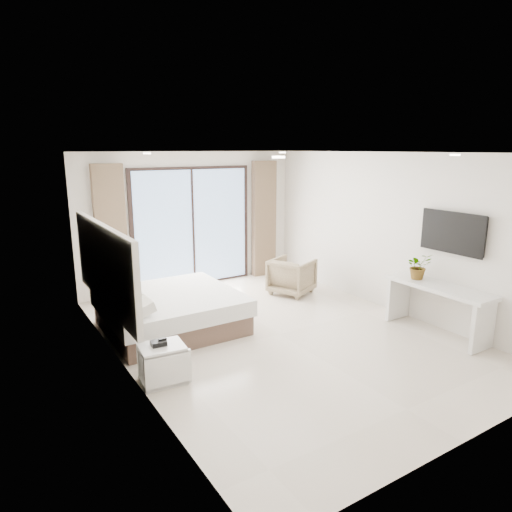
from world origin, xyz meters
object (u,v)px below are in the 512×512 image
(bed, at_px, (170,311))
(console_desk, at_px, (438,298))
(armchair, at_px, (292,274))
(nightstand, at_px, (162,364))

(bed, bearing_deg, console_desk, -34.81)
(bed, distance_m, console_desk, 4.09)
(bed, height_order, armchair, armchair)
(armchair, bearing_deg, console_desk, 169.04)
(bed, relative_size, nightstand, 3.57)
(console_desk, bearing_deg, armchair, 103.85)
(console_desk, bearing_deg, nightstand, 168.90)
(console_desk, distance_m, armchair, 2.85)
(console_desk, xyz_separation_m, armchair, (-0.68, 2.76, -0.18))
(bed, xyz_separation_m, armchair, (2.67, 0.43, 0.09))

